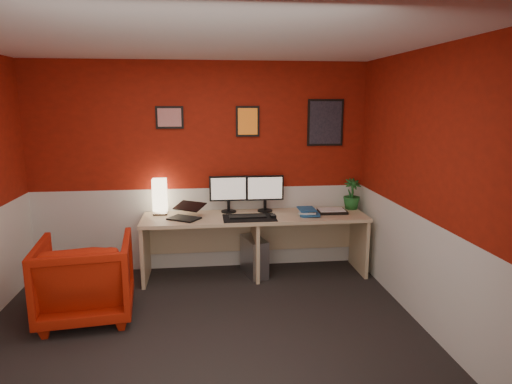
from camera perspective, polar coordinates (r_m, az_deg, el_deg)
name	(u,v)px	position (r m, az deg, el deg)	size (l,w,h in m)	color
ground	(204,339)	(4.12, -6.67, -18.15)	(4.00, 3.50, 0.01)	black
ceiling	(196,39)	(3.61, -7.65, 18.87)	(4.00, 3.50, 0.01)	white
wall_back	(201,168)	(5.39, -7.05, 3.09)	(4.00, 0.01, 2.50)	#9A1B0C
wall_front	(199,285)	(1.99, -7.35, -11.73)	(4.00, 0.01, 2.50)	#9A1B0C
wall_right	(432,193)	(4.16, 21.62, -0.14)	(0.01, 3.50, 2.50)	#9A1B0C
wainscot_back	(203,228)	(5.54, -6.86, -4.62)	(4.00, 0.01, 1.00)	silver
wainscot_right	(425,274)	(4.36, 20.83, -9.84)	(0.01, 3.50, 1.00)	silver
desk	(255,245)	(5.29, -0.12, -6.86)	(2.60, 0.65, 0.73)	#D2B386
shoji_lamp	(160,197)	(5.32, -12.21, -0.69)	(0.16, 0.16, 0.40)	#FFE5B2
laptop	(184,210)	(5.06, -9.23, -2.26)	(0.33, 0.23, 0.22)	black
monitor_left	(228,188)	(5.29, -3.56, 0.47)	(0.45, 0.06, 0.58)	black
monitor_right	(265,188)	(5.32, 1.17, 0.56)	(0.45, 0.06, 0.58)	black
desk_mat	(249,218)	(5.07, -0.85, -3.32)	(0.60, 0.38, 0.01)	black
keyboard	(248,216)	(5.08, -1.08, -3.14)	(0.42, 0.14, 0.02)	black
mouse	(273,216)	(5.08, 2.19, -3.09)	(0.06, 0.10, 0.03)	black
book_bottom	(300,213)	(5.24, 5.60, -2.75)	(0.23, 0.31, 0.03)	#1F558E
book_middle	(299,211)	(5.26, 5.54, -2.44)	(0.20, 0.28, 0.02)	silver
book_top	(299,210)	(5.22, 5.48, -2.26)	(0.19, 0.26, 0.02)	#1F558E
zen_tray	(331,211)	(5.39, 9.63, -2.46)	(0.35, 0.25, 0.03)	black
potted_plant	(352,194)	(5.59, 12.17, -0.25)	(0.21, 0.21, 0.37)	#19591E
pc_tower	(254,256)	(5.34, -0.22, -8.26)	(0.20, 0.45, 0.45)	#99999E
armchair	(86,278)	(4.59, -20.96, -10.26)	(0.83, 0.86, 0.78)	#B21C08
art_left	(170,117)	(5.33, -11.01, 9.36)	(0.32, 0.02, 0.26)	red
art_center	(248,121)	(5.35, -1.08, 9.03)	(0.28, 0.02, 0.36)	orange
art_right	(325,123)	(5.52, 8.87, 8.77)	(0.44, 0.02, 0.56)	black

